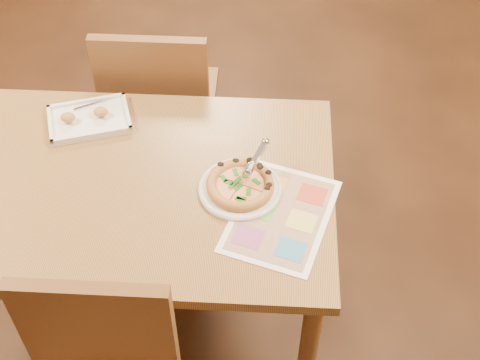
# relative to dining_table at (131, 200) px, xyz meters

# --- Properties ---
(room) EXTENTS (7.00, 7.00, 7.00)m
(room) POSITION_rel_dining_table_xyz_m (0.00, 0.00, 0.72)
(room) COLOR #361D0F
(room) RESTS_ON ground
(dining_table) EXTENTS (1.30, 0.85, 0.72)m
(dining_table) POSITION_rel_dining_table_xyz_m (0.00, 0.00, 0.00)
(dining_table) COLOR #9C6E3E
(dining_table) RESTS_ON ground
(chair_far) EXTENTS (0.42, 0.42, 0.47)m
(chair_far) POSITION_rel_dining_table_xyz_m (-0.00, 0.60, -0.07)
(chair_far) COLOR brown
(chair_far) RESTS_ON ground
(plate) EXTENTS (0.33, 0.33, 0.01)m
(plate) POSITION_rel_dining_table_xyz_m (0.36, -0.02, 0.09)
(plate) COLOR silver
(plate) RESTS_ON dining_table
(pizza) EXTENTS (0.21, 0.21, 0.03)m
(pizza) POSITION_rel_dining_table_xyz_m (0.36, -0.01, 0.11)
(pizza) COLOR #C17B42
(pizza) RESTS_ON plate
(pizza_cutter) EXTENTS (0.08, 0.14, 0.09)m
(pizza_cutter) POSITION_rel_dining_table_xyz_m (0.40, 0.03, 0.17)
(pizza_cutter) COLOR silver
(pizza_cutter) RESTS_ON pizza
(appetizer_tray) EXTENTS (0.32, 0.26, 0.05)m
(appetizer_tray) POSITION_rel_dining_table_xyz_m (-0.18, 0.27, 0.10)
(appetizer_tray) COLOR white
(appetizer_tray) RESTS_ON dining_table
(menu) EXTENTS (0.38, 0.46, 0.00)m
(menu) POSITION_rel_dining_table_xyz_m (0.48, -0.11, 0.09)
(menu) COLOR white
(menu) RESTS_ON dining_table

